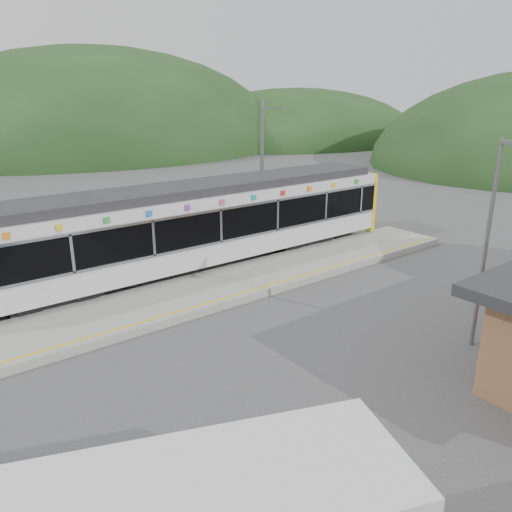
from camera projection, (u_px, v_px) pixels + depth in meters
ground at (257, 326)px, 16.56m from camera, size 120.00×120.00×0.00m
hills at (291, 252)px, 24.13m from camera, size 146.00×149.00×26.00m
platform at (204, 292)px, 19.00m from camera, size 26.00×3.20×0.30m
yellow_line at (223, 299)px, 17.97m from camera, size 26.00×0.10×0.01m
train at (192, 224)px, 21.10m from camera, size 20.44×3.01×3.74m
catenary_mast_east at (262, 167)px, 25.92m from camera, size 0.18×1.80×7.00m
lamp_post at (493, 229)px, 14.06m from camera, size 0.38×1.12×6.22m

